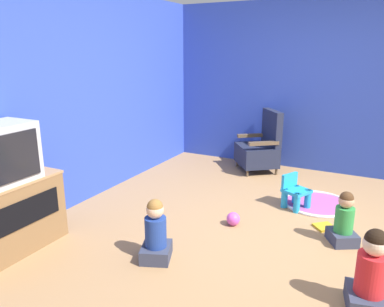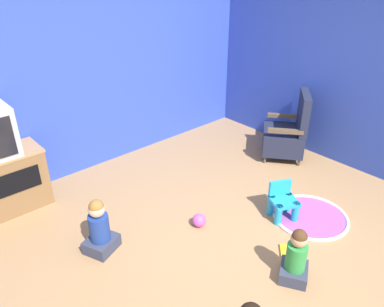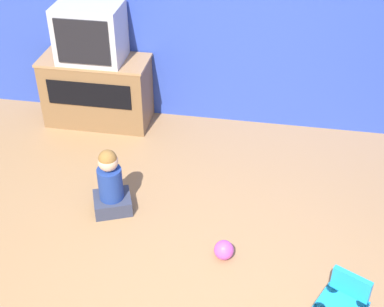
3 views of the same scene
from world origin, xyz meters
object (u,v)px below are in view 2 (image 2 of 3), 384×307
at_px(toy_ball, 199,220).
at_px(book, 291,252).
at_px(yellow_kid_chair, 283,203).
at_px(child_watching_right, 296,258).
at_px(child_watching_left, 99,229).
at_px(black_armchair, 287,133).

distance_m(toy_ball, book, 0.96).
height_order(yellow_kid_chair, child_watching_right, child_watching_right).
bearing_deg(child_watching_left, book, -65.47).
bearing_deg(black_armchair, child_watching_right, -0.67).
relative_size(toy_ball, book, 0.55).
xyz_separation_m(toy_ball, book, (0.38, -0.88, -0.06)).
height_order(yellow_kid_chair, toy_ball, yellow_kid_chair).
bearing_deg(child_watching_left, black_armchair, -22.75).
relative_size(child_watching_left, toy_ball, 3.98).
xyz_separation_m(black_armchair, toy_ball, (-1.96, -0.33, -0.28)).
distance_m(child_watching_right, book, 0.38).
xyz_separation_m(black_armchair, child_watching_right, (-1.83, -1.41, -0.12)).
xyz_separation_m(child_watching_right, book, (0.25, 0.20, -0.22)).
bearing_deg(child_watching_right, child_watching_left, 96.28).
relative_size(black_armchair, toy_ball, 6.50).
bearing_deg(yellow_kid_chair, book, -107.56).
bearing_deg(toy_ball, child_watching_right, -82.99).
distance_m(black_armchair, yellow_kid_chair, 1.44).
bearing_deg(book, child_watching_right, 87.00).
relative_size(child_watching_right, book, 2.00).
distance_m(child_watching_right, toy_ball, 1.09).
distance_m(yellow_kid_chair, book, 0.59).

